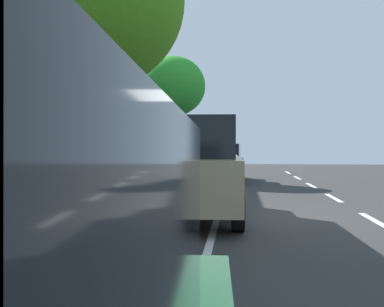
% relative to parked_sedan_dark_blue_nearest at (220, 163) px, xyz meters
% --- Properties ---
extents(ground, '(55.43, 55.43, 0.00)m').
position_rel_parked_sedan_dark_blue_nearest_xyz_m(ground, '(-0.64, 9.47, -0.75)').
color(ground, '#2E2E2E').
extents(sidewalk, '(3.59, 34.64, 0.13)m').
position_rel_parked_sedan_dark_blue_nearest_xyz_m(sidewalk, '(3.06, 9.47, -0.69)').
color(sidewalk, '#A5A99A').
rests_on(sidewalk, ground).
extents(curb_edge, '(0.16, 34.64, 0.13)m').
position_rel_parked_sedan_dark_blue_nearest_xyz_m(curb_edge, '(1.19, 9.47, -0.69)').
color(curb_edge, gray).
rests_on(curb_edge, ground).
extents(lane_stripe_centre, '(0.14, 31.60, 0.01)m').
position_rel_parked_sedan_dark_blue_nearest_xyz_m(lane_stripe_centre, '(-3.35, 7.95, -0.75)').
color(lane_stripe_centre, white).
rests_on(lane_stripe_centre, ground).
extents(lane_stripe_bike_edge, '(0.12, 34.64, 0.01)m').
position_rel_parked_sedan_dark_blue_nearest_xyz_m(lane_stripe_bike_edge, '(-0.28, 9.47, -0.75)').
color(lane_stripe_bike_edge, white).
rests_on(lane_stripe_bike_edge, ground).
extents(parked_sedan_dark_blue_nearest, '(1.96, 4.46, 1.52)m').
position_rel_parked_sedan_dark_blue_nearest_xyz_m(parked_sedan_dark_blue_nearest, '(0.00, 0.00, 0.00)').
color(parked_sedan_dark_blue_nearest, navy).
rests_on(parked_sedan_dark_blue_nearest, ground).
extents(parked_suv_tan_second, '(2.07, 4.75, 1.99)m').
position_rel_parked_sedan_dark_blue_nearest_xyz_m(parked_suv_tan_second, '(0.22, 10.02, 0.27)').
color(parked_suv_tan_second, tan).
rests_on(parked_suv_tan_second, ground).
extents(bicycle_at_curb, '(1.77, 0.46, 0.79)m').
position_rel_parked_sedan_dark_blue_nearest_xyz_m(bicycle_at_curb, '(0.73, 6.18, -0.36)').
color(bicycle_at_curb, black).
rests_on(bicycle_at_curb, ground).
extents(cyclist_with_backpack, '(0.46, 0.61, 1.78)m').
position_rel_parked_sedan_dark_blue_nearest_xyz_m(cyclist_with_backpack, '(0.95, 5.74, 0.34)').
color(cyclist_with_backpack, '#C6B284').
rests_on(cyclist_with_backpack, ground).
extents(street_tree_near_cyclist, '(2.74, 2.74, 5.05)m').
position_rel_parked_sedan_dark_blue_nearest_xyz_m(street_tree_near_cyclist, '(2.02, -0.66, 3.09)').
color(street_tree_near_cyclist, '#53352B').
rests_on(street_tree_near_cyclist, sidewalk).
extents(street_tree_mid_block, '(3.59, 3.59, 5.48)m').
position_rel_parked_sedan_dark_blue_nearest_xyz_m(street_tree_mid_block, '(2.02, 11.40, 3.22)').
color(street_tree_mid_block, brown).
rests_on(street_tree_mid_block, sidewalk).
extents(pedestrian_on_phone, '(0.61, 0.29, 1.73)m').
position_rel_parked_sedan_dark_blue_nearest_xyz_m(pedestrian_on_phone, '(3.70, 1.43, 0.36)').
color(pedestrian_on_phone, black).
rests_on(pedestrian_on_phone, sidewalk).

